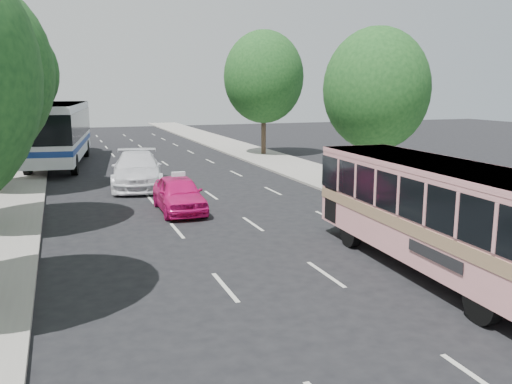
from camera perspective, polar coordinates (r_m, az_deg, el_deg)
name	(u,v)px	position (r m, az deg, el deg)	size (l,w,h in m)	color
ground	(266,257)	(16.58, 1.05, -6.88)	(120.00, 120.00, 0.00)	black
sidewalk_left	(11,174)	(35.21, -24.35, 1.76)	(4.00, 90.00, 0.15)	#9E998E
sidewalk_right	(277,161)	(37.85, 2.23, 3.26)	(4.00, 90.00, 0.12)	#9E998E
tree_left_d	(6,79)	(36.80, -24.85, 10.78)	(5.52, 5.52, 8.60)	#38281E
tree_left_e	(16,69)	(44.79, -23.98, 11.70)	(6.30, 6.30, 9.82)	#38281E
tree_left_f	(20,77)	(52.77, -23.60, 10.99)	(5.88, 5.88, 9.16)	#38281E
tree_right_near	(379,85)	(26.89, 12.79, 10.92)	(5.10, 5.10, 7.95)	#38281E
tree_right_far	(265,74)	(41.41, 0.95, 12.33)	(6.00, 6.00, 9.35)	#38281E
pink_bus	(436,205)	(15.62, 18.42, -1.30)	(2.85, 9.72, 3.07)	pink
pink_taxi	(179,194)	(22.69, -8.12, -0.20)	(1.76, 4.37, 1.49)	#D8126D
white_pickup	(137,170)	(28.76, -12.41, 2.28)	(2.50, 6.15, 1.78)	white
tour_coach_front	(59,128)	(38.42, -20.01, 6.33)	(4.57, 13.90, 4.09)	white
tour_coach_rear	(51,121)	(51.70, -20.77, 6.99)	(3.20, 12.35, 3.66)	silver
taxi_roof_sign	(178,174)	(22.55, -8.18, 1.89)	(0.55, 0.18, 0.18)	silver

